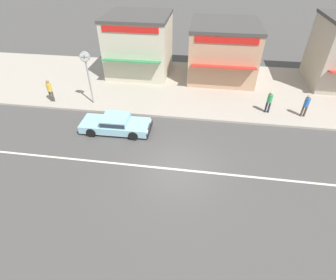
# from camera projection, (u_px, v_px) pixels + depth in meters

# --- Properties ---
(ground_plane) EXTENTS (160.00, 160.00, 0.00)m
(ground_plane) POSITION_uv_depth(u_px,v_px,m) (177.00, 170.00, 14.20)
(ground_plane) COLOR #4C4947
(lane_centre_stripe) EXTENTS (50.40, 0.14, 0.01)m
(lane_centre_stripe) POSITION_uv_depth(u_px,v_px,m) (177.00, 169.00, 14.20)
(lane_centre_stripe) COLOR silver
(lane_centre_stripe) RESTS_ON ground
(kerb_strip) EXTENTS (68.00, 10.00, 0.15)m
(kerb_strip) POSITION_uv_depth(u_px,v_px,m) (191.00, 86.00, 21.96)
(kerb_strip) COLOR #ADA393
(kerb_strip) RESTS_ON ground
(sedan_pale_blue_2) EXTENTS (4.47, 1.88, 1.06)m
(sedan_pale_blue_2) POSITION_uv_depth(u_px,v_px,m) (116.00, 124.00, 16.74)
(sedan_pale_blue_2) COLOR #93C6D6
(sedan_pale_blue_2) RESTS_ON ground
(street_clock) EXTENTS (0.68, 0.22, 3.86)m
(street_clock) POSITION_uv_depth(u_px,v_px,m) (86.00, 66.00, 17.84)
(street_clock) COLOR #9E9EA3
(street_clock) RESTS_ON kerb_strip
(pedestrian_near_clock) EXTENTS (0.34, 0.34, 1.71)m
(pedestrian_near_clock) POSITION_uv_depth(u_px,v_px,m) (50.00, 89.00, 19.20)
(pedestrian_near_clock) COLOR #4C4238
(pedestrian_near_clock) RESTS_ON kerb_strip
(pedestrian_by_shop) EXTENTS (0.34, 0.34, 1.61)m
(pedestrian_by_shop) POSITION_uv_depth(u_px,v_px,m) (269.00, 101.00, 17.99)
(pedestrian_by_shop) COLOR #232838
(pedestrian_by_shop) RESTS_ON kerb_strip
(pedestrian_far_end) EXTENTS (0.34, 0.34, 1.62)m
(pedestrian_far_end) POSITION_uv_depth(u_px,v_px,m) (306.00, 104.00, 17.59)
(pedestrian_far_end) COLOR #4C4238
(pedestrian_far_end) RESTS_ON kerb_strip
(shopfront_corner_warung) EXTENTS (5.28, 5.88, 4.87)m
(shopfront_corner_warung) POSITION_uv_depth(u_px,v_px,m) (139.00, 44.00, 22.72)
(shopfront_corner_warung) COLOR beige
(shopfront_corner_warung) RESTS_ON kerb_strip
(shopfront_far_kios) EXTENTS (5.56, 6.43, 4.44)m
(shopfront_far_kios) POSITION_uv_depth(u_px,v_px,m) (223.00, 50.00, 22.15)
(shopfront_far_kios) COLOR tan
(shopfront_far_kios) RESTS_ON kerb_strip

